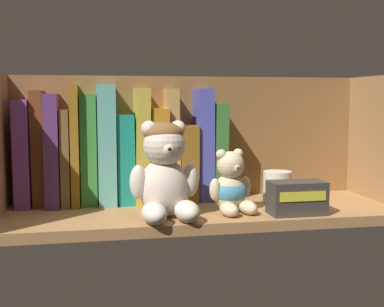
# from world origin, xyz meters

# --- Properties ---
(shelf_board) EXTENTS (0.75, 0.25, 0.02)m
(shelf_board) POSITION_xyz_m (0.00, 0.00, 0.01)
(shelf_board) COLOR #9E7042
(shelf_board) RESTS_ON ground
(shelf_back_panel) EXTENTS (0.78, 0.01, 0.28)m
(shelf_back_panel) POSITION_xyz_m (0.00, 0.13, 0.14)
(shelf_back_panel) COLOR brown
(shelf_back_panel) RESTS_ON ground
(shelf_side_panel_right) EXTENTS (0.02, 0.27, 0.28)m
(shelf_side_panel_right) POSITION_xyz_m (0.38, 0.00, 0.14)
(shelf_side_panel_right) COLOR #9E7042
(shelf_side_panel_right) RESTS_ON ground
(book_0) EXTENTS (0.03, 0.11, 0.21)m
(book_0) POSITION_xyz_m (-0.35, 0.10, 0.13)
(book_0) COLOR #783B94
(book_0) RESTS_ON shelf_board
(book_1) EXTENTS (0.03, 0.09, 0.23)m
(book_1) POSITION_xyz_m (-0.32, 0.10, 0.14)
(book_1) COLOR brown
(book_1) RESTS_ON shelf_board
(book_2) EXTENTS (0.03, 0.14, 0.22)m
(book_2) POSITION_xyz_m (-0.29, 0.10, 0.13)
(book_2) COLOR #582F6B
(book_2) RESTS_ON shelf_board
(book_3) EXTENTS (0.02, 0.13, 0.19)m
(book_3) POSITION_xyz_m (-0.26, 0.10, 0.12)
(book_3) COLOR brown
(book_3) RESTS_ON shelf_board
(book_4) EXTENTS (0.02, 0.13, 0.24)m
(book_4) POSITION_xyz_m (-0.25, 0.10, 0.14)
(book_4) COLOR #90601A
(book_4) RESTS_ON shelf_board
(book_5) EXTENTS (0.03, 0.10, 0.22)m
(book_5) POSITION_xyz_m (-0.22, 0.10, 0.13)
(book_5) COLOR #388436
(book_5) RESTS_ON shelf_board
(book_6) EXTENTS (0.04, 0.13, 0.24)m
(book_6) POSITION_xyz_m (-0.18, 0.10, 0.14)
(book_6) COLOR #5FB0A6
(book_6) RESTS_ON shelf_board
(book_7) EXTENTS (0.04, 0.11, 0.18)m
(book_7) POSITION_xyz_m (-0.14, 0.10, 0.11)
(book_7) COLOR #188578
(book_7) RESTS_ON shelf_board
(book_8) EXTENTS (0.03, 0.13, 0.24)m
(book_8) POSITION_xyz_m (-0.11, 0.10, 0.14)
(book_8) COLOR gold
(book_8) RESTS_ON shelf_board
(book_9) EXTENTS (0.04, 0.12, 0.20)m
(book_9) POSITION_xyz_m (-0.08, 0.10, 0.12)
(book_9) COLOR #BF7F1F
(book_9) RESTS_ON shelf_board
(book_10) EXTENTS (0.03, 0.10, 0.24)m
(book_10) POSITION_xyz_m (-0.05, 0.10, 0.14)
(book_10) COLOR tan
(book_10) RESTS_ON shelf_board
(book_11) EXTENTS (0.04, 0.12, 0.16)m
(book_11) POSITION_xyz_m (-0.01, 0.10, 0.10)
(book_11) COLOR brown
(book_11) RESTS_ON shelf_board
(book_12) EXTENTS (0.03, 0.10, 0.24)m
(book_12) POSITION_xyz_m (0.02, 0.10, 0.14)
(book_12) COLOR #494DB2
(book_12) RESTS_ON shelf_board
(book_13) EXTENTS (0.03, 0.11, 0.21)m
(book_13) POSITION_xyz_m (0.05, 0.10, 0.12)
(book_13) COLOR #377436
(book_13) RESTS_ON shelf_board
(teddy_bear_larger) EXTENTS (0.13, 0.13, 0.18)m
(teddy_bear_larger) POSITION_xyz_m (-0.08, -0.06, 0.10)
(teddy_bear_larger) COLOR beige
(teddy_bear_larger) RESTS_ON shelf_board
(teddy_bear_smaller) EXTENTS (0.09, 0.10, 0.12)m
(teddy_bear_smaller) POSITION_xyz_m (0.05, -0.04, 0.07)
(teddy_bear_smaller) COLOR beige
(teddy_bear_smaller) RESTS_ON shelf_board
(pillar_candle) EXTENTS (0.06, 0.06, 0.07)m
(pillar_candle) POSITION_xyz_m (0.17, 0.03, 0.05)
(pillar_candle) COLOR silver
(pillar_candle) RESTS_ON shelf_board
(small_product_box) EXTENTS (0.10, 0.06, 0.06)m
(small_product_box) POSITION_xyz_m (0.16, -0.08, 0.05)
(small_product_box) COLOR #38332D
(small_product_box) RESTS_ON shelf_board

